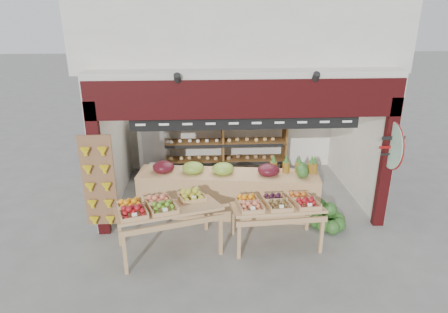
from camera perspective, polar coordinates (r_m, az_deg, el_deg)
ground at (r=9.09m, az=2.13°, el=-6.76°), size 60.00×60.00×0.00m
shop_structure at (r=9.66m, az=1.53°, el=19.15°), size 6.36×5.12×5.40m
banana_board at (r=7.75m, az=-17.47°, el=-3.72°), size 0.60×0.15×1.80m
gift_sign at (r=8.11m, az=22.84°, el=1.49°), size 0.04×0.93×0.92m
back_shelving at (r=10.27m, az=-0.19°, el=4.19°), size 3.31×0.54×2.02m
refrigerator at (r=10.25m, az=-9.81°, el=1.38°), size 0.76×0.76×1.69m
cardboard_stack at (r=9.72m, az=-8.19°, el=-3.44°), size 0.98×0.71×0.67m
mid_counter at (r=8.46m, az=0.50°, el=-5.06°), size 3.82×1.22×1.16m
display_table_left at (r=7.16m, az=-9.08°, el=-7.21°), size 1.99×1.45×1.12m
display_table_right at (r=7.37m, az=7.51°, el=-6.86°), size 1.67×1.00×1.03m
watermelon_pile at (r=8.36m, az=14.60°, el=-8.55°), size 0.75×0.72×0.55m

